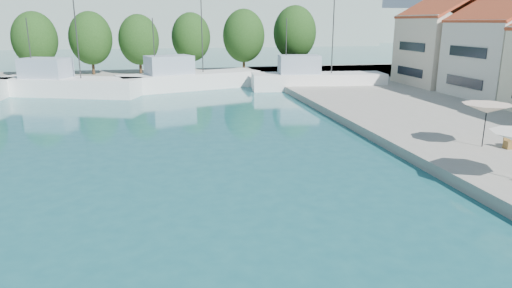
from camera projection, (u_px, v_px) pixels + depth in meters
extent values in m
cube|color=gray|center=(155.00, 77.00, 60.28)|extent=(90.00, 16.00, 0.60)
cube|color=#8E9B92|center=(84.00, 20.00, 142.01)|extent=(180.00, 40.00, 16.00)
cube|color=#8E9B92|center=(285.00, 25.00, 174.96)|extent=(140.00, 40.00, 12.00)
cube|color=silver|center=(506.00, 59.00, 41.81)|extent=(8.00, 8.50, 7.00)
cube|color=beige|center=(447.00, 50.00, 50.26)|extent=(8.60, 8.50, 7.50)
cube|color=white|center=(68.00, 89.00, 47.23)|extent=(15.62, 8.95, 2.20)
cube|color=#92A3B4|center=(46.00, 68.00, 47.02)|extent=(5.33, 4.42, 2.00)
cylinder|color=#2D2D2D|center=(77.00, 38.00, 45.68)|extent=(0.12, 0.12, 8.00)
cylinder|color=#2D2D2D|center=(30.00, 48.00, 46.72)|extent=(0.10, 0.10, 6.00)
cube|color=white|center=(190.00, 82.00, 51.99)|extent=(16.58, 9.01, 2.20)
cube|color=#92A3B4|center=(169.00, 65.00, 50.28)|extent=(5.59, 4.57, 2.00)
cylinder|color=#2D2D2D|center=(202.00, 36.00, 51.43)|extent=(0.12, 0.12, 8.00)
cylinder|color=#2D2D2D|center=(154.00, 47.00, 48.99)|extent=(0.10, 0.10, 6.00)
cube|color=white|center=(318.00, 83.00, 51.59)|extent=(15.19, 5.53, 2.20)
cube|color=#92A3B4|center=(299.00, 64.00, 50.86)|extent=(4.76, 3.46, 2.00)
cylinder|color=#2D2D2D|center=(333.00, 37.00, 50.39)|extent=(0.12, 0.12, 8.00)
cylinder|color=#2D2D2D|center=(286.00, 46.00, 50.21)|extent=(0.10, 0.10, 6.00)
cylinder|color=#3F2B19|center=(38.00, 62.00, 57.95)|extent=(0.36, 0.36, 3.60)
ellipsoid|color=#183912|center=(35.00, 39.00, 57.20)|extent=(5.47, 5.47, 6.84)
cylinder|color=#3F2B19|center=(93.00, 61.00, 60.32)|extent=(0.36, 0.36, 3.63)
ellipsoid|color=#183912|center=(91.00, 38.00, 59.57)|extent=(5.51, 5.51, 6.89)
cylinder|color=#3F2B19|center=(140.00, 61.00, 60.88)|extent=(0.36, 0.36, 3.46)
ellipsoid|color=#183912|center=(139.00, 40.00, 60.16)|extent=(5.27, 5.27, 6.58)
cylinder|color=#3F2B19|center=(192.00, 58.00, 65.34)|extent=(0.36, 0.36, 3.60)
ellipsoid|color=#183912|center=(191.00, 37.00, 64.59)|extent=(5.48, 5.48, 6.84)
cylinder|color=#3F2B19|center=(244.00, 58.00, 63.46)|extent=(0.36, 0.36, 3.79)
ellipsoid|color=#183912|center=(244.00, 36.00, 62.67)|extent=(5.76, 5.76, 7.20)
cylinder|color=#3F2B19|center=(294.00, 56.00, 66.47)|extent=(0.36, 0.36, 4.04)
ellipsoid|color=#183912|center=(295.00, 33.00, 65.63)|extent=(6.14, 6.14, 7.68)
cylinder|color=black|center=(485.00, 125.00, 25.44)|extent=(0.06, 0.06, 2.43)
cone|color=beige|center=(487.00, 108.00, 25.19)|extent=(2.70, 2.70, 0.50)
cube|color=brown|center=(508.00, 145.00, 25.25)|extent=(0.42, 0.42, 0.46)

